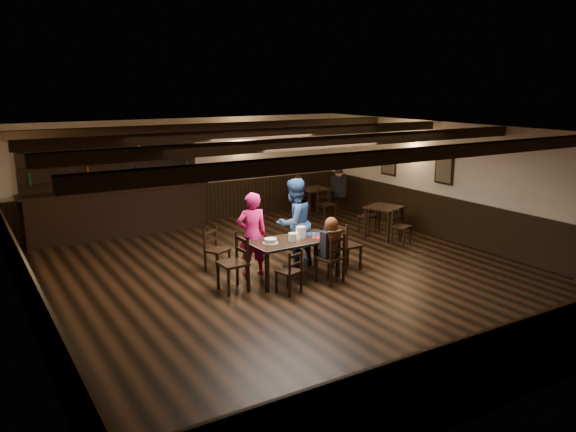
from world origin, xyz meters
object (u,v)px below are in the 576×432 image
chair_near_right (333,255)px  man_blue (294,223)px  cake (270,241)px  dining_table (293,244)px  woman_pink (252,234)px  bar_counter (117,205)px  chair_near_left (292,268)px

chair_near_right → man_blue: 1.28m
cake → man_blue: bearing=35.1°
dining_table → woman_pink: (-0.55, 0.57, 0.12)m
dining_table → bar_counter: (-1.91, 4.87, 0.05)m
dining_table → bar_counter: bearing=111.5°
woman_pink → cake: bearing=106.3°
dining_table → man_blue: man_blue is taller
cake → chair_near_left: bearing=-86.0°
dining_table → chair_near_right: bearing=-51.0°
chair_near_left → woman_pink: 1.28m
man_blue → bar_counter: bearing=-74.0°
woman_pink → cake: 0.57m
woman_pink → man_blue: man_blue is taller
man_blue → cake: 1.08m
chair_near_left → cake: 0.74m
chair_near_right → chair_near_left: bearing=-176.5°
man_blue → bar_counter: size_ratio=0.40×
woman_pink → cake: size_ratio=5.81×
chair_near_left → bar_counter: 5.73m
man_blue → bar_counter: 4.84m
chair_near_right → woman_pink: (-1.03, 1.17, 0.26)m
woman_pink → man_blue: size_ratio=0.91×
chair_near_right → cake: chair_near_right is taller
man_blue → cake: (-0.88, -0.62, -0.09)m
chair_near_right → bar_counter: bar_counter is taller
woman_pink → bar_counter: (-1.37, 4.30, -0.07)m
man_blue → cake: bearing=22.4°
cake → bar_counter: bearing=106.5°
chair_near_left → man_blue: size_ratio=0.45×
chair_near_left → woman_pink: (-0.12, 1.22, 0.34)m
chair_near_left → chair_near_right: (0.91, 0.06, 0.08)m
dining_table → man_blue: bearing=57.0°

